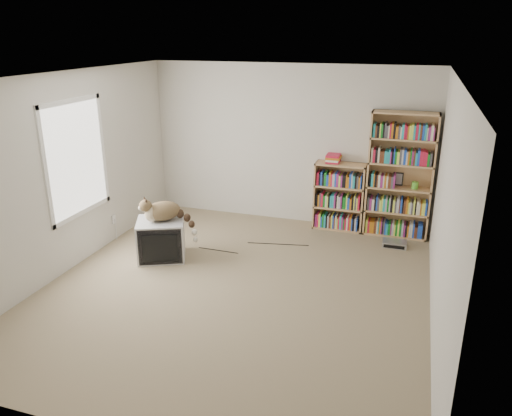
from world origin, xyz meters
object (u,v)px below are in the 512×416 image
(crt_tv, at_px, (161,239))
(bookcase_tall, at_px, (400,179))
(dvd_player, at_px, (395,244))
(cat, at_px, (167,214))
(bookcase_short, at_px, (339,199))

(crt_tv, distance_m, bookcase_tall, 3.57)
(bookcase_tall, height_order, dvd_player, bookcase_tall)
(cat, bearing_deg, bookcase_tall, -10.97)
(cat, xyz_separation_m, bookcase_short, (2.03, 1.80, -0.15))
(crt_tv, xyz_separation_m, cat, (0.10, 0.03, 0.37))
(crt_tv, relative_size, bookcase_tall, 0.43)
(cat, bearing_deg, bookcase_short, -1.21)
(bookcase_short, relative_size, dvd_player, 3.10)
(cat, relative_size, bookcase_tall, 0.43)
(bookcase_tall, bearing_deg, dvd_player, -86.05)
(crt_tv, xyz_separation_m, dvd_player, (3.04, 1.37, -0.23))
(bookcase_tall, distance_m, bookcase_short, 0.96)
(crt_tv, height_order, cat, cat)
(bookcase_short, bearing_deg, bookcase_tall, 0.09)
(dvd_player, bearing_deg, cat, -156.30)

